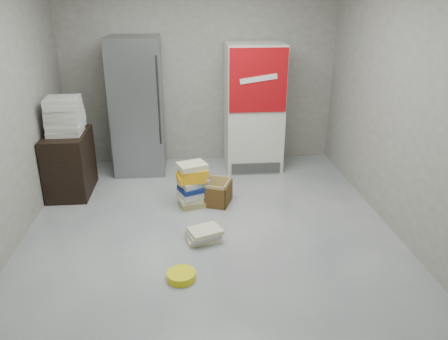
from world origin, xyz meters
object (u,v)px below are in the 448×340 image
at_px(steel_fridge, 137,106).
at_px(wood_shelf, 70,163).
at_px(phonebook_stack_main, 193,185).
at_px(coke_cooler, 254,107).
at_px(cardboard_box, 215,194).

relative_size(steel_fridge, wood_shelf, 2.37).
bearing_deg(steel_fridge, phonebook_stack_main, -60.01).
distance_m(coke_cooler, wood_shelf, 2.63).
height_order(coke_cooler, wood_shelf, coke_cooler).
height_order(coke_cooler, phonebook_stack_main, coke_cooler).
relative_size(steel_fridge, phonebook_stack_main, 3.47).
distance_m(steel_fridge, wood_shelf, 1.23).
distance_m(steel_fridge, phonebook_stack_main, 1.61).
bearing_deg(coke_cooler, steel_fridge, 179.82).
xyz_separation_m(steel_fridge, cardboard_box, (1.00, -1.21, -0.83)).
bearing_deg(cardboard_box, phonebook_stack_main, -149.15).
distance_m(coke_cooler, phonebook_stack_main, 1.68).
relative_size(wood_shelf, phonebook_stack_main, 1.46).
relative_size(coke_cooler, cardboard_box, 3.84).
distance_m(steel_fridge, coke_cooler, 1.65).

